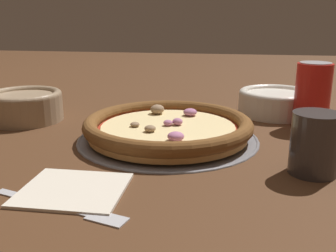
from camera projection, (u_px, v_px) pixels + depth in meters
ground_plane at (168, 139)px, 0.69m from camera, size 3.00×3.00×0.00m
pizza_tray at (168, 138)px, 0.69m from camera, size 0.32×0.32×0.01m
pizza at (168, 127)px, 0.68m from camera, size 0.29×0.29×0.04m
bowl_near at (276, 101)px, 0.85m from camera, size 0.16×0.16×0.05m
bowl_far at (25, 105)px, 0.80m from camera, size 0.15×0.15×0.06m
drinking_cup at (315, 144)px, 0.53m from camera, size 0.07×0.07×0.09m
napkin at (73, 188)px, 0.49m from camera, size 0.13×0.11×0.01m
fork at (65, 207)px, 0.44m from camera, size 0.18×0.07×0.00m
beverage_can at (312, 95)px, 0.75m from camera, size 0.07×0.07×0.12m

